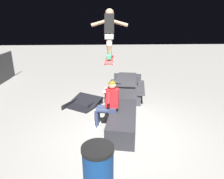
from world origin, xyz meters
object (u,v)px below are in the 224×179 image
(picnic_table_back, at_px, (126,85))
(person_sitting_on_ledge, at_px, (108,102))
(kicker_ramp, at_px, (83,104))
(trash_bin, at_px, (98,171))
(skateboard, at_px, (109,60))
(skater_airborne, at_px, (109,31))
(ledge_box_main, at_px, (123,121))

(picnic_table_back, bearing_deg, person_sitting_on_ledge, 161.05)
(kicker_ramp, height_order, trash_bin, trash_bin)
(skateboard, relative_size, kicker_ramp, 0.75)
(person_sitting_on_ledge, relative_size, skater_airborne, 1.19)
(person_sitting_on_ledge, distance_m, skateboard, 1.09)
(person_sitting_on_ledge, xyz_separation_m, skater_airborne, (0.16, -0.05, 1.77))
(ledge_box_main, bearing_deg, kicker_ramp, 35.56)
(skater_airborne, relative_size, trash_bin, 1.23)
(skateboard, xyz_separation_m, trash_bin, (-2.26, 0.28, -1.37))
(person_sitting_on_ledge, bearing_deg, trash_bin, 173.95)
(skater_airborne, xyz_separation_m, kicker_ramp, (1.37, 0.85, -2.46))
(skateboard, distance_m, picnic_table_back, 2.58)
(skater_airborne, relative_size, picnic_table_back, 0.59)
(skater_airborne, height_order, picnic_table_back, skater_airborne)
(trash_bin, bearing_deg, person_sitting_on_ledge, -6.05)
(kicker_ramp, bearing_deg, picnic_table_back, -66.58)
(trash_bin, bearing_deg, picnic_table_back, -12.73)
(person_sitting_on_ledge, bearing_deg, skateboard, -25.03)
(person_sitting_on_ledge, relative_size, trash_bin, 1.46)
(ledge_box_main, bearing_deg, skater_airborne, 49.35)
(person_sitting_on_ledge, height_order, picnic_table_back, person_sitting_on_ledge)
(picnic_table_back, height_order, trash_bin, trash_bin)
(trash_bin, bearing_deg, skater_airborne, -6.94)
(picnic_table_back, relative_size, trash_bin, 2.10)
(picnic_table_back, distance_m, trash_bin, 4.47)
(ledge_box_main, height_order, picnic_table_back, picnic_table_back)
(ledge_box_main, relative_size, trash_bin, 2.06)
(skateboard, xyz_separation_m, kicker_ramp, (1.43, 0.85, -1.77))
(skateboard, height_order, kicker_ramp, skateboard)
(skateboard, height_order, skater_airborne, skater_airborne)
(kicker_ramp, relative_size, picnic_table_back, 0.72)
(skater_airborne, xyz_separation_m, picnic_table_back, (2.04, -0.70, -2.01))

